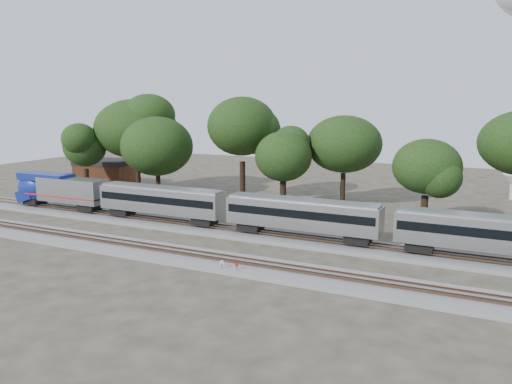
# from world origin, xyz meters

# --- Properties ---
(ground) EXTENTS (160.00, 160.00, 0.00)m
(ground) POSITION_xyz_m (0.00, 0.00, 0.00)
(ground) COLOR #383328
(ground) RESTS_ON ground
(track_far) EXTENTS (160.00, 5.00, 0.73)m
(track_far) POSITION_xyz_m (0.00, 6.00, 0.21)
(track_far) COLOR slate
(track_far) RESTS_ON ground
(track_near) EXTENTS (160.00, 5.00, 0.73)m
(track_near) POSITION_xyz_m (0.00, -4.00, 0.21)
(track_near) COLOR slate
(track_near) RESTS_ON ground
(train) EXTENTS (122.17, 2.97, 4.38)m
(train) POSITION_xyz_m (26.45, 6.00, 3.09)
(train) COLOR #ABAEB2
(train) RESTS_ON ground
(switch_stand_red) EXTENTS (0.33, 0.13, 1.05)m
(switch_stand_red) POSITION_xyz_m (6.90, -5.85, 0.67)
(switch_stand_red) COLOR #512D19
(switch_stand_red) RESTS_ON ground
(switch_stand_white) EXTENTS (0.34, 0.17, 1.13)m
(switch_stand_white) POSITION_xyz_m (5.53, -6.04, 0.72)
(switch_stand_white) COLOR #512D19
(switch_stand_white) RESTS_ON ground
(switch_lever) EXTENTS (0.50, 0.30, 0.30)m
(switch_lever) POSITION_xyz_m (8.34, -5.25, 0.15)
(switch_lever) COLOR #512D19
(switch_lever) RESTS_ON ground
(brick_building) EXTENTS (10.46, 8.04, 4.62)m
(brick_building) POSITION_xyz_m (-35.71, 25.53, 2.33)
(brick_building) COLOR brown
(brick_building) RESTS_ON ground
(tree_0) EXTENTS (7.84, 7.84, 11.05)m
(tree_0) POSITION_xyz_m (-32.17, 17.08, 7.69)
(tree_0) COLOR black
(tree_0) RESTS_ON ground
(tree_1) EXTENTS (10.59, 10.59, 14.92)m
(tree_1) POSITION_xyz_m (-25.75, 21.85, 10.40)
(tree_1) COLOR black
(tree_1) RESTS_ON ground
(tree_2) EXTENTS (8.30, 8.30, 11.70)m
(tree_2) POSITION_xyz_m (-19.22, 18.41, 8.15)
(tree_2) COLOR black
(tree_2) RESTS_ON ground
(tree_3) EXTENTS (11.36, 11.36, 16.01)m
(tree_3) POSITION_xyz_m (-7.07, 22.54, 11.17)
(tree_3) COLOR black
(tree_3) RESTS_ON ground
(tree_4) EXTENTS (7.57, 7.57, 10.67)m
(tree_4) POSITION_xyz_m (0.63, 19.55, 7.42)
(tree_4) COLOR black
(tree_4) RESTS_ON ground
(tree_5) EXTENTS (9.02, 9.02, 12.71)m
(tree_5) POSITION_xyz_m (7.21, 25.65, 8.85)
(tree_5) COLOR black
(tree_5) RESTS_ON ground
(tree_6) EXTENTS (7.51, 7.51, 10.59)m
(tree_6) POSITION_xyz_m (19.27, 17.16, 7.37)
(tree_6) COLOR black
(tree_6) RESTS_ON ground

